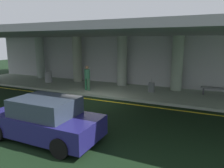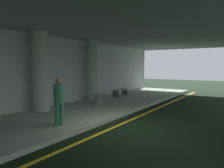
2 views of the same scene
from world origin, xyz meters
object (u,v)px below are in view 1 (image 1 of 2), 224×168
support_column_right_mid (177,63)px  traveler_with_luggage (87,76)px  trash_bin_steel (49,77)px  support_column_center (122,61)px  support_column_left_mid (77,59)px  support_column_far_left (40,58)px  car_navy (45,119)px  bench_metal (214,90)px  suitcase_upright_primary (151,87)px

support_column_right_mid → traveler_with_luggage: bearing=-153.9°
trash_bin_steel → support_column_center: bearing=14.0°
support_column_left_mid → traveler_with_luggage: 3.79m
support_column_center → traveler_with_luggage: (-1.45, -2.67, -0.86)m
support_column_far_left → car_navy: bearing=-46.5°
traveler_with_luggage → support_column_left_mid: bearing=-154.2°
support_column_center → bench_metal: bearing=-4.9°
support_column_right_mid → suitcase_upright_primary: size_ratio=4.06×
bench_metal → car_navy: bearing=-121.8°
car_navy → support_column_center: bearing=-81.2°
support_column_left_mid → trash_bin_steel: support_column_left_mid is taller
support_column_far_left → support_column_left_mid: same height
support_column_left_mid → support_column_right_mid: same height
car_navy → support_column_right_mid: bearing=-105.0°
support_column_left_mid → bench_metal: support_column_left_mid is taller
support_column_right_mid → bench_metal: 2.86m
suitcase_upright_primary → trash_bin_steel: bearing=159.5°
support_column_left_mid → traveler_with_luggage: (2.55, -2.67, -0.86)m
support_column_left_mid → suitcase_upright_primary: 6.95m
support_column_far_left → traveler_with_luggage: support_column_far_left is taller
support_column_far_left → support_column_center: 8.00m
support_column_center → support_column_right_mid: same height
support_column_left_mid → suitcase_upright_primary: size_ratio=4.06×
support_column_right_mid → car_navy: 9.96m
support_column_right_mid → support_column_center: bearing=180.0°
bench_metal → suitcase_upright_primary: bearing=-167.7°
support_column_center → car_navy: support_column_center is taller
suitcase_upright_primary → car_navy: bearing=-123.4°
support_column_far_left → car_navy: size_ratio=0.89×
support_column_far_left → traveler_with_luggage: (6.55, -2.67, -0.86)m
traveler_with_luggage → trash_bin_steel: bearing=-123.2°
suitcase_upright_primary → bench_metal: (3.74, 0.82, 0.04)m
support_column_far_left → support_column_right_mid: size_ratio=1.00×
support_column_center → support_column_right_mid: size_ratio=1.00×
support_column_left_mid → support_column_right_mid: (8.00, 0.00, 0.00)m
traveler_with_luggage → bench_metal: size_ratio=1.05×
support_column_center → bench_metal: (6.39, -0.54, -1.47)m
support_column_right_mid → trash_bin_steel: (-9.86, -1.46, -1.40)m
suitcase_upright_primary → bench_metal: size_ratio=0.56×
traveler_with_luggage → trash_bin_steel: traveler_with_luggage is taller
support_column_left_mid → support_column_center: (4.00, 0.00, 0.00)m
support_column_far_left → trash_bin_steel: support_column_far_left is taller
car_navy → support_column_far_left: bearing=-43.2°
car_navy → traveler_with_luggage: size_ratio=2.44×
support_column_far_left → support_column_right_mid: (12.00, 0.00, 0.00)m
support_column_left_mid → suitcase_upright_primary: bearing=-11.6°
support_column_center → trash_bin_steel: support_column_center is taller
support_column_center → bench_metal: support_column_center is taller
traveler_with_luggage → support_column_right_mid: bearing=98.1°
support_column_left_mid → traveler_with_luggage: size_ratio=2.17×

